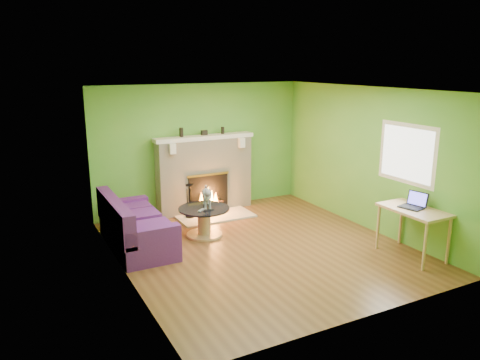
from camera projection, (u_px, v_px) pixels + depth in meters
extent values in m
plane|color=brown|center=(261.00, 247.00, 7.82)|extent=(5.00, 5.00, 0.00)
plane|color=white|center=(262.00, 90.00, 7.19)|extent=(5.00, 5.00, 0.00)
plane|color=#4A922F|center=(201.00, 147.00, 9.65)|extent=(5.00, 0.00, 5.00)
plane|color=#4A922F|center=(371.00, 216.00, 5.35)|extent=(5.00, 0.00, 5.00)
plane|color=#4A922F|center=(121.00, 189.00, 6.49)|extent=(0.00, 5.00, 5.00)
plane|color=#4A922F|center=(368.00, 159.00, 8.51)|extent=(0.00, 5.00, 5.00)
plane|color=silver|center=(407.00, 154.00, 7.67)|extent=(0.00, 1.20, 1.20)
plane|color=white|center=(407.00, 154.00, 7.67)|extent=(0.00, 1.06, 1.06)
cube|color=beige|center=(205.00, 175.00, 9.64)|extent=(2.00, 0.35, 1.50)
cube|color=black|center=(209.00, 192.00, 9.55)|extent=(0.85, 0.03, 0.68)
cube|color=gold|center=(208.00, 175.00, 9.46)|extent=(0.91, 0.02, 0.04)
cylinder|color=black|center=(209.00, 205.00, 9.59)|extent=(0.55, 0.07, 0.07)
cube|color=silver|center=(204.00, 137.00, 9.42)|extent=(2.10, 0.28, 0.08)
cube|color=silver|center=(172.00, 149.00, 8.96)|extent=(0.12, 0.10, 0.20)
cube|color=silver|center=(242.00, 143.00, 9.63)|extent=(0.12, 0.10, 0.20)
cube|color=beige|center=(216.00, 216.00, 9.36)|extent=(1.50, 0.75, 0.03)
cube|color=silver|center=(204.00, 137.00, 9.42)|extent=(2.10, 0.28, 0.08)
cube|color=#4B185E|center=(137.00, 234.00, 7.83)|extent=(0.87, 1.92, 0.43)
cube|color=#4B185E|center=(115.00, 216.00, 7.58)|extent=(0.20, 1.92, 0.54)
cube|color=#4B185E|center=(152.00, 235.00, 7.02)|extent=(0.87, 0.20, 0.22)
cube|color=#4B185E|center=(124.00, 205.00, 8.50)|extent=(0.87, 0.20, 0.22)
cube|color=#4B185E|center=(149.00, 228.00, 7.32)|extent=(0.69, 0.51, 0.12)
cube|color=#4B185E|center=(138.00, 216.00, 7.87)|extent=(0.69, 0.51, 0.12)
cube|color=#4B185E|center=(130.00, 208.00, 8.34)|extent=(0.69, 0.51, 0.12)
cylinder|color=tan|center=(204.00, 234.00, 8.37)|extent=(0.64, 0.64, 0.03)
cylinder|color=tan|center=(204.00, 222.00, 8.31)|extent=(0.23, 0.23, 0.44)
cylinder|color=black|center=(204.00, 209.00, 8.25)|extent=(0.91, 0.91, 0.03)
cube|color=tan|center=(414.00, 210.00, 7.30)|extent=(0.62, 1.07, 0.04)
cylinder|color=tan|center=(425.00, 247.00, 6.87)|extent=(0.05, 0.05, 0.75)
cylinder|color=tan|center=(449.00, 241.00, 7.10)|extent=(0.05, 0.05, 0.75)
cylinder|color=tan|center=(378.00, 227.00, 7.69)|extent=(0.05, 0.05, 0.75)
cylinder|color=tan|center=(401.00, 222.00, 7.92)|extent=(0.05, 0.05, 0.75)
cube|color=gray|center=(201.00, 210.00, 8.10)|extent=(0.16, 0.14, 0.02)
cube|color=black|center=(209.00, 210.00, 8.10)|extent=(0.16, 0.06, 0.02)
cylinder|color=black|center=(181.00, 132.00, 9.20)|extent=(0.08, 0.08, 0.18)
cylinder|color=black|center=(223.00, 130.00, 9.61)|extent=(0.07, 0.07, 0.14)
cube|color=black|center=(204.00, 133.00, 9.43)|extent=(0.12, 0.08, 0.10)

